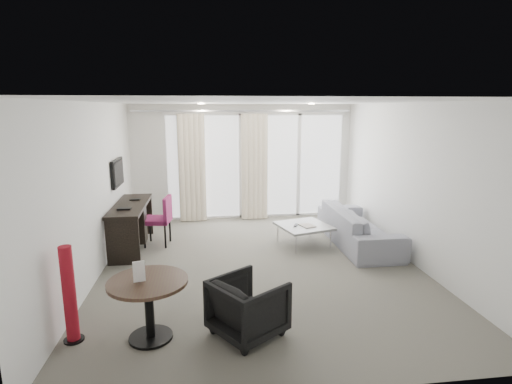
{
  "coord_description": "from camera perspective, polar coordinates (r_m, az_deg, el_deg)",
  "views": [
    {
      "loc": [
        -0.84,
        -6.04,
        2.51
      ],
      "look_at": [
        0.0,
        0.6,
        1.1
      ],
      "focal_mm": 28.0,
      "sensor_mm": 36.0,
      "label": 1
    }
  ],
  "objects": [
    {
      "name": "floor",
      "position": [
        6.59,
        0.66,
        -10.48
      ],
      "size": [
        5.0,
        6.0,
        0.0
      ],
      "primitive_type": "cube",
      "color": "#615E53",
      "rests_on": "ground"
    },
    {
      "name": "ceiling",
      "position": [
        6.09,
        0.73,
        12.74
      ],
      "size": [
        5.0,
        6.0,
        0.0
      ],
      "primitive_type": "cube",
      "color": "white",
      "rests_on": "ground"
    },
    {
      "name": "wall_left",
      "position": [
        6.38,
        -22.16,
        0.07
      ],
      "size": [
        0.0,
        6.0,
        2.6
      ],
      "primitive_type": "cube",
      "color": "silver",
      "rests_on": "ground"
    },
    {
      "name": "wall_right",
      "position": [
        7.0,
        21.4,
        1.12
      ],
      "size": [
        0.0,
        6.0,
        2.6
      ],
      "primitive_type": "cube",
      "color": "silver",
      "rests_on": "ground"
    },
    {
      "name": "wall_front",
      "position": [
        3.38,
        7.79,
        -9.25
      ],
      "size": [
        5.0,
        0.0,
        2.6
      ],
      "primitive_type": "cube",
      "color": "silver",
      "rests_on": "ground"
    },
    {
      "name": "window_panel",
      "position": [
        9.19,
        -0.01,
        3.71
      ],
      "size": [
        4.0,
        0.02,
        2.38
      ],
      "primitive_type": null,
      "color": "white",
      "rests_on": "ground"
    },
    {
      "name": "window_frame",
      "position": [
        9.17,
        0.0,
        3.7
      ],
      "size": [
        4.1,
        0.06,
        2.44
      ],
      "primitive_type": null,
      "color": "white",
      "rests_on": "ground"
    },
    {
      "name": "curtain_left",
      "position": [
        8.96,
        -9.13,
        3.35
      ],
      "size": [
        0.6,
        0.2,
        2.38
      ],
      "primitive_type": null,
      "color": "beige",
      "rests_on": "ground"
    },
    {
      "name": "curtain_right",
      "position": [
        9.02,
        -0.19,
        3.56
      ],
      "size": [
        0.6,
        0.2,
        2.38
      ],
      "primitive_type": null,
      "color": "beige",
      "rests_on": "ground"
    },
    {
      "name": "curtain_track",
      "position": [
        8.9,
        -1.83,
        11.52
      ],
      "size": [
        4.8,
        0.04,
        0.04
      ],
      "primitive_type": null,
      "color": "#B2B2B7",
      "rests_on": "ceiling"
    },
    {
      "name": "downlight_a",
      "position": [
        7.64,
        -7.85,
        12.4
      ],
      "size": [
        0.12,
        0.12,
        0.02
      ],
      "primitive_type": "cylinder",
      "color": "#FFE0B2",
      "rests_on": "ceiling"
    },
    {
      "name": "downlight_b",
      "position": [
        7.9,
        7.93,
        12.38
      ],
      "size": [
        0.12,
        0.12,
        0.02
      ],
      "primitive_type": "cylinder",
      "color": "#FFE0B2",
      "rests_on": "ceiling"
    },
    {
      "name": "desk",
      "position": [
        7.6,
        -17.34,
        -4.7
      ],
      "size": [
        0.55,
        1.75,
        0.82
      ],
      "primitive_type": null,
      "color": "black",
      "rests_on": "floor"
    },
    {
      "name": "tv",
      "position": [
        7.75,
        -19.18,
        2.63
      ],
      "size": [
        0.05,
        0.8,
        0.5
      ],
      "primitive_type": null,
      "color": "black",
      "rests_on": "wall_left"
    },
    {
      "name": "desk_chair",
      "position": [
        7.64,
        -13.97,
        -4.0
      ],
      "size": [
        0.57,
        0.54,
        0.93
      ],
      "primitive_type": null,
      "rotation": [
        0.0,
        0.0,
        -0.14
      ],
      "color": "#7F1F4E",
      "rests_on": "floor"
    },
    {
      "name": "round_table",
      "position": [
        4.71,
        -14.99,
        -15.92
      ],
      "size": [
        1.09,
        1.09,
        0.69
      ],
      "primitive_type": null,
      "rotation": [
        0.0,
        0.0,
        -0.31
      ],
      "color": "#38251A",
      "rests_on": "floor"
    },
    {
      "name": "menu_card",
      "position": [
        4.54,
        -16.31,
        -11.85
      ],
      "size": [
        0.13,
        0.05,
        0.23
      ],
      "primitive_type": null,
      "rotation": [
        0.0,
        0.0,
        0.24
      ],
      "color": "white",
      "rests_on": "round_table"
    },
    {
      "name": "red_lamp",
      "position": [
        4.86,
        -25.11,
        -13.13
      ],
      "size": [
        0.24,
        0.24,
        1.09
      ],
      "primitive_type": "cylinder",
      "rotation": [
        0.0,
        0.0,
        -0.11
      ],
      "color": "maroon",
      "rests_on": "floor"
    },
    {
      "name": "tub_armchair",
      "position": [
        4.65,
        -1.15,
        -16.09
      ],
      "size": [
        1.0,
        0.99,
        0.66
      ],
      "primitive_type": "imported",
      "rotation": [
        0.0,
        0.0,
        2.18
      ],
      "color": "black",
      "rests_on": "floor"
    },
    {
      "name": "coffee_table",
      "position": [
        7.52,
        6.8,
        -6.12
      ],
      "size": [
        1.07,
        1.07,
        0.39
      ],
      "primitive_type": null,
      "rotation": [
        0.0,
        0.0,
        0.28
      ],
      "color": "gray",
      "rests_on": "floor"
    },
    {
      "name": "remote",
      "position": [
        7.41,
        5.69,
        -5.03
      ],
      "size": [
        0.11,
        0.17,
        0.02
      ],
      "primitive_type": null,
      "rotation": [
        0.0,
        0.0,
        -0.41
      ],
      "color": "black",
      "rests_on": "coffee_table"
    },
    {
      "name": "magazine",
      "position": [
        7.41,
        7.34,
        -5.06
      ],
      "size": [
        0.3,
        0.34,
        0.02
      ],
      "primitive_type": null,
      "rotation": [
        0.0,
        0.0,
        0.33
      ],
      "color": "gray",
      "rests_on": "coffee_table"
    },
    {
      "name": "sofa",
      "position": [
        7.74,
        14.37,
        -4.78
      ],
      "size": [
        0.91,
        2.32,
        0.68
      ],
      "primitive_type": "imported",
      "rotation": [
        0.0,
        0.0,
        1.57
      ],
      "color": "gray",
      "rests_on": "floor"
    },
    {
      "name": "terrace_slab",
      "position": [
        10.91,
        -1.01,
        -1.72
      ],
      "size": [
        5.6,
        3.0,
        0.12
      ],
      "primitive_type": "cube",
      "color": "#4D4D50",
      "rests_on": "ground"
    },
    {
      "name": "rattan_chair_a",
      "position": [
        10.65,
        0.86,
        0.64
      ],
      "size": [
        0.75,
        0.75,
        0.85
      ],
      "primitive_type": null,
      "rotation": [
        0.0,
        0.0,
        -0.34
      ],
      "color": "#503D21",
      "rests_on": "terrace_slab"
    },
    {
      "name": "rattan_chair_b",
      "position": [
        11.39,
        8.43,
        1.15
      ],
      "size": [
        0.73,
        0.73,
        0.82
      ],
      "primitive_type": null,
      "rotation": [
        0.0,
        0.0,
        0.38
      ],
      "color": "#503D21",
      "rests_on": "terrace_slab"
    },
    {
      "name": "rattan_table",
      "position": [
        10.53,
        5.32,
        -0.61
      ],
      "size": [
        0.58,
        0.58,
        0.47
      ],
      "primitive_type": null,
      "rotation": [
        0.0,
        0.0,
        -0.27
      ],
      "color": "#503D21",
      "rests_on": "terrace_slab"
    },
    {
      "name": "balustrade",
      "position": [
        12.21,
        -1.75,
        2.43
      ],
      "size": [
        5.5,
        0.06,
        1.05
      ],
      "primitive_type": null,
      "color": "#B2B2B7",
      "rests_on": "terrace_slab"
    }
  ]
}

